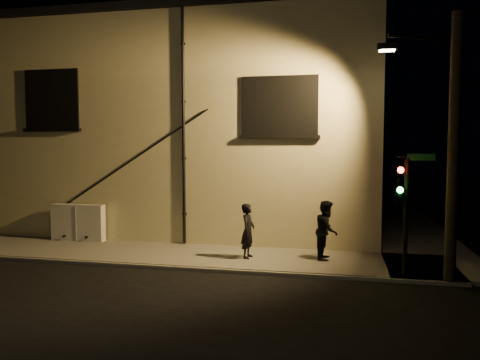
% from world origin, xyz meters
% --- Properties ---
extents(ground, '(90.00, 90.00, 0.00)m').
position_xyz_m(ground, '(0.00, 0.00, 0.00)').
color(ground, black).
extents(sidewalk, '(21.00, 16.00, 0.12)m').
position_xyz_m(sidewalk, '(1.22, 4.39, 0.06)').
color(sidewalk, slate).
rests_on(sidewalk, ground).
extents(building, '(16.20, 12.23, 8.80)m').
position_xyz_m(building, '(-3.00, 8.99, 4.40)').
color(building, beige).
rests_on(building, ground).
extents(utility_cabinet, '(2.05, 0.35, 1.35)m').
position_xyz_m(utility_cabinet, '(-5.88, 2.70, 0.80)').
color(utility_cabinet, silver).
rests_on(utility_cabinet, sidewalk).
extents(pedestrian_a, '(0.48, 0.67, 1.71)m').
position_xyz_m(pedestrian_a, '(0.83, 1.35, 0.98)').
color(pedestrian_a, black).
rests_on(pedestrian_a, sidewalk).
extents(pedestrian_b, '(0.78, 0.96, 1.83)m').
position_xyz_m(pedestrian_b, '(3.26, 1.71, 1.04)').
color(pedestrian_b, black).
rests_on(pedestrian_b, sidewalk).
extents(traffic_signal, '(1.28, 1.95, 3.31)m').
position_xyz_m(traffic_signal, '(5.19, 0.19, 2.34)').
color(traffic_signal, black).
rests_on(traffic_signal, sidewalk).
extents(streetlamp_pole, '(2.02, 1.39, 7.02)m').
position_xyz_m(streetlamp_pole, '(6.38, 0.12, 3.74)').
color(streetlamp_pole, black).
rests_on(streetlamp_pole, ground).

